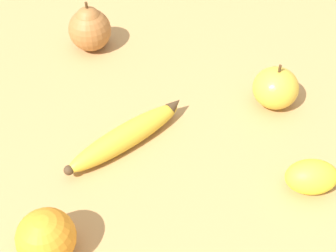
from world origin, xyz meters
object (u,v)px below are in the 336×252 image
banana (124,136)px  lemon (309,177)px  apple (273,88)px  pear (88,28)px  orange (43,237)px

banana → lemon: bearing=-58.2°
apple → lemon: (0.03, -0.18, -0.01)m
apple → lemon: size_ratio=0.99×
pear → lemon: pear is taller
pear → apple: 0.36m
orange → apple: apple is taller
banana → orange: size_ratio=2.42×
orange → lemon: (0.34, 0.12, -0.01)m
pear → lemon: (0.36, -0.32, -0.02)m
banana → lemon: (0.27, -0.07, 0.01)m
lemon → apple: bearing=100.3°
pear → apple: size_ratio=1.22×
orange → apple: size_ratio=0.91×
apple → lemon: apple is taller
pear → lemon: size_ratio=1.21×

